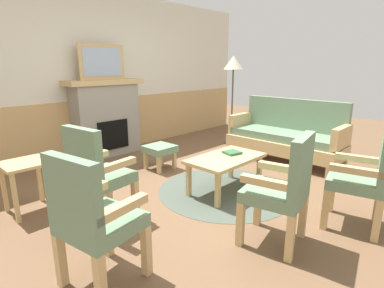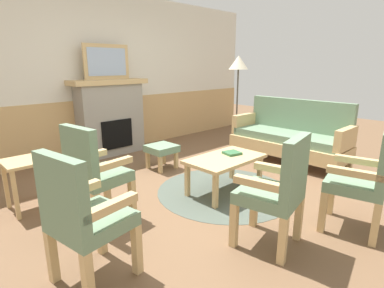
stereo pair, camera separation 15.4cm
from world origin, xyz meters
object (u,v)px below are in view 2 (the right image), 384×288
at_px(couch, 290,137).
at_px(armchair_by_window_left, 82,214).
at_px(side_table, 27,170).
at_px(armchair_near_fireplace, 93,170).
at_px(armchair_front_left, 365,177).
at_px(book_on_table, 232,153).
at_px(fireplace, 111,117).
at_px(armchair_front_center, 278,187).
at_px(coffee_table, 225,162).
at_px(footstool, 162,150).
at_px(floor_lamp_by_couch, 238,68).
at_px(framed_picture, 107,62).

distance_m(couch, armchair_by_window_left, 3.64).
height_order(couch, side_table, couch).
distance_m(armchair_near_fireplace, armchair_front_left, 2.52).
bearing_deg(book_on_table, armchair_near_fireplace, 166.67).
xyz_separation_m(armchair_near_fireplace, armchair_front_left, (1.68, -1.88, 0.00)).
height_order(armchair_by_window_left, side_table, armchair_by_window_left).
xyz_separation_m(fireplace, armchair_near_fireplace, (-1.33, -2.01, -0.11)).
bearing_deg(armchair_front_center, armchair_front_left, -28.25).
relative_size(book_on_table, armchair_front_left, 0.19).
relative_size(couch, coffee_table, 1.88).
relative_size(armchair_near_fireplace, armchair_front_center, 1.00).
bearing_deg(footstool, floor_lamp_by_couch, 3.58).
distance_m(book_on_table, armchair_front_left, 1.49).
bearing_deg(book_on_table, fireplace, 97.22).
bearing_deg(armchair_front_left, book_on_table, 91.55).
relative_size(framed_picture, coffee_table, 0.83).
distance_m(footstool, floor_lamp_by_couch, 2.27).
xyz_separation_m(footstool, armchair_near_fireplace, (-1.46, -0.79, 0.25)).
bearing_deg(side_table, book_on_table, -29.71).
bearing_deg(couch, armchair_by_window_left, -173.37).
relative_size(book_on_table, armchair_front_center, 0.19).
relative_size(coffee_table, armchair_by_window_left, 0.98).
height_order(fireplace, armchair_near_fireplace, fireplace).
height_order(couch, footstool, couch).
xyz_separation_m(armchair_by_window_left, armchair_front_center, (1.36, -0.68, 0.00)).
bearing_deg(armchair_near_fireplace, fireplace, 56.48).
bearing_deg(side_table, armchair_front_center, -60.16).
bearing_deg(book_on_table, footstool, 98.41).
distance_m(fireplace, armchair_front_center, 3.50).
relative_size(fireplace, armchair_front_center, 1.33).
height_order(coffee_table, floor_lamp_by_couch, floor_lamp_by_couch).
bearing_deg(armchair_front_left, armchair_front_center, 151.75).
bearing_deg(armchair_near_fireplace, coffee_table, -15.71).
distance_m(book_on_table, floor_lamp_by_couch, 2.41).
height_order(armchair_near_fireplace, floor_lamp_by_couch, floor_lamp_by_couch).
xyz_separation_m(couch, book_on_table, (-1.51, -0.03, 0.06)).
xyz_separation_m(couch, floor_lamp_by_couch, (0.26, 1.27, 1.05)).
bearing_deg(framed_picture, armchair_front_left, -84.94).
bearing_deg(armchair_near_fireplace, floor_lamp_by_couch, 15.06).
bearing_deg(framed_picture, armchair_near_fireplace, -123.52).
bearing_deg(armchair_front_center, coffee_table, 60.81).
relative_size(armchair_by_window_left, armchair_front_left, 1.00).
height_order(framed_picture, footstool, framed_picture).
bearing_deg(coffee_table, side_table, 147.59).
bearing_deg(armchair_front_left, side_table, 127.91).
xyz_separation_m(armchair_by_window_left, floor_lamp_by_couch, (3.87, 1.69, 0.91)).
bearing_deg(fireplace, floor_lamp_by_couch, -27.83).
height_order(fireplace, framed_picture, framed_picture).
height_order(framed_picture, armchair_near_fireplace, framed_picture).
bearing_deg(armchair_front_left, coffee_table, 97.82).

